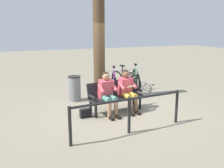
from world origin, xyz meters
The scene contains 11 objects.
ground_plane centered at (0.00, 0.00, 0.00)m, with size 40.00×40.00×0.00m, color gray.
bench centered at (0.08, 0.04, 0.51)m, with size 1.64×0.66×0.87m.
person_reading centered at (-0.25, 0.16, 0.66)m, with size 0.52×0.80×1.20m.
person_companion centered at (0.38, 0.24, 0.66)m, with size 0.52×0.80×1.20m.
handbag centered at (1.02, 0.23, 0.12)m, with size 0.30×0.14×0.24m, color black.
tree_trunk centered at (0.08, -1.27, 1.79)m, with size 0.38×0.38×3.57m, color #4C3823.
litter_bin centered at (0.91, -1.37, 0.42)m, with size 0.41×0.41×0.83m.
bicycle_purple centered at (-1.80, -2.19, 0.36)m, with size 0.67×1.61×0.94m.
bicycle_green centered at (-1.27, -2.07, 0.36)m, with size 0.62×1.63×0.94m.
bicycle_blue centered at (-0.76, -1.98, 0.36)m, with size 0.67×1.61×0.94m.
railing_fence centered at (0.37, 1.55, 0.58)m, with size 2.83×0.27×0.85m.
Camera 1 is at (2.70, 6.14, 2.38)m, focal length 38.52 mm.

